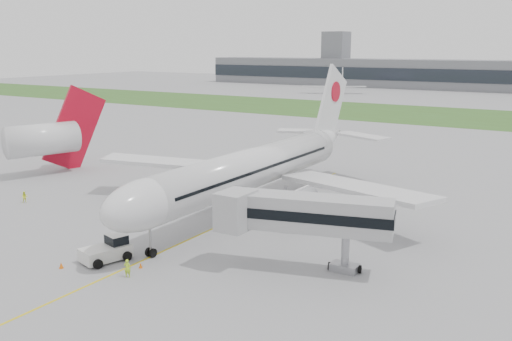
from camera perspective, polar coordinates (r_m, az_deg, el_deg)
The scene contains 13 objects.
ground at distance 69.63m, azimuth -2.14°, elevation -4.85°, with size 600.00×600.00×0.00m, color #939396.
apron_markings at distance 65.74m, azimuth -4.58°, elevation -5.93°, with size 70.00×70.00×0.04m, color gold, non-canonical shape.
grass_strip at distance 180.25m, azimuth 19.69°, elevation 5.09°, with size 600.00×50.00×0.02m, color #37551F.
control_tower at distance 314.74m, azimuth 7.90°, elevation 8.50°, with size 12.00×12.00×56.00m, color gray, non-canonical shape.
airliner at distance 72.17m, azimuth -0.03°, elevation 0.42°, with size 48.13×53.95×17.88m.
pushback_tug at distance 58.18m, azimuth -14.53°, elevation -7.63°, with size 4.17×5.21×2.39m.
jet_bridge at distance 52.82m, azimuth 4.45°, elevation -4.34°, with size 15.52×8.28×7.35m.
safety_cone_left at distance 57.63m, azimuth -18.90°, elevation -8.96°, with size 0.43×0.43×0.59m, color #DB5C0B.
safety_cone_right at distance 55.77m, azimuth -11.47°, elevation -9.29°, with size 0.37×0.37×0.51m, color #DB5C0B.
ground_crew_near at distance 53.74m, azimuth -12.74°, elevation -9.50°, with size 0.62×0.41×1.71m, color #B4E826.
ground_crew_far at distance 82.49m, azimuth -22.13°, elevation -2.47°, with size 0.75×0.58×1.54m, color #EDFF2A.
neighbor_aircraft at distance 98.76m, azimuth -20.17°, elevation 3.07°, with size 8.25×18.57×14.99m.
distant_aircraft_left at distance 256.34m, azimuth 7.80°, elevation 7.64°, with size 27.91×24.63×10.67m, color silver, non-canonical shape.
Camera 1 is at (37.14, -55.18, 20.59)m, focal length 40.00 mm.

